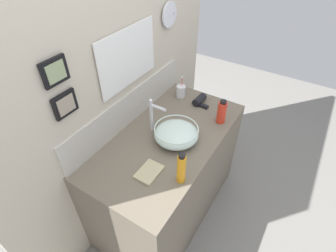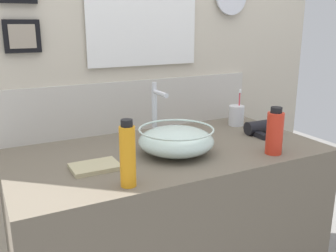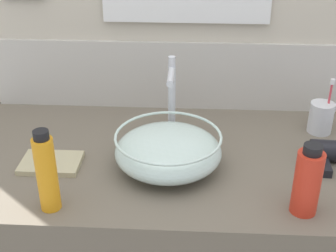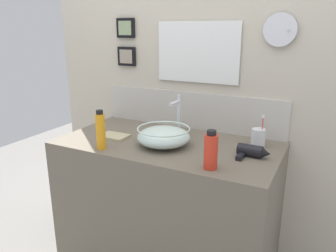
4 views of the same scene
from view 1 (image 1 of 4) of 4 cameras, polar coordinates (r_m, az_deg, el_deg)
name	(u,v)px [view 1 (image 1 of 4)]	position (r m, az deg, el deg)	size (l,w,h in m)	color
ground_plane	(168,206)	(2.52, -0.02, -16.98)	(6.00, 6.00, 0.00)	gray
vanity_counter	(168,176)	(2.16, -0.02, -10.81)	(1.29, 0.67, 0.86)	#6B6051
back_panel	(121,73)	(1.80, -10.16, 11.25)	(2.14, 0.10, 2.53)	beige
glass_bowl_sink	(176,134)	(1.79, 1.80, -1.70)	(0.30, 0.30, 0.11)	silver
faucet	(153,114)	(1.80, -3.26, 2.68)	(0.02, 0.13, 0.26)	silver
hair_drier	(201,99)	(2.17, 7.17, 5.75)	(0.17, 0.13, 0.06)	black
toothbrush_cup	(181,91)	(2.22, 2.84, 7.56)	(0.08, 0.08, 0.18)	silver
shampoo_bottle	(222,112)	(1.96, 11.61, 3.00)	(0.07, 0.07, 0.19)	red
spray_bottle	(181,168)	(1.51, 2.91, -9.22)	(0.05, 0.05, 0.22)	orange
hand_towel	(149,172)	(1.62, -4.14, -9.94)	(0.17, 0.12, 0.02)	tan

